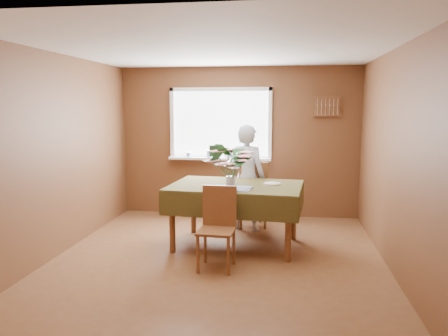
# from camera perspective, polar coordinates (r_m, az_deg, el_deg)

# --- Properties ---
(floor) EXTENTS (4.50, 4.50, 0.00)m
(floor) POSITION_cam_1_polar(r_m,az_deg,el_deg) (5.43, -0.84, -11.86)
(floor) COLOR brown
(floor) RESTS_ON ground
(ceiling) EXTENTS (4.50, 4.50, 0.00)m
(ceiling) POSITION_cam_1_polar(r_m,az_deg,el_deg) (5.15, -0.90, 15.30)
(ceiling) COLOR white
(ceiling) RESTS_ON wall_back
(wall_back) EXTENTS (4.00, 0.00, 4.00)m
(wall_back) POSITION_cam_1_polar(r_m,az_deg,el_deg) (7.36, 1.88, 3.40)
(wall_back) COLOR brown
(wall_back) RESTS_ON floor
(wall_front) EXTENTS (4.00, 0.00, 4.00)m
(wall_front) POSITION_cam_1_polar(r_m,az_deg,el_deg) (2.97, -7.69, -3.75)
(wall_front) COLOR brown
(wall_front) RESTS_ON floor
(wall_left) EXTENTS (0.00, 4.50, 4.50)m
(wall_left) POSITION_cam_1_polar(r_m,az_deg,el_deg) (5.80, -20.79, 1.59)
(wall_left) COLOR brown
(wall_left) RESTS_ON floor
(wall_right) EXTENTS (0.00, 4.50, 4.50)m
(wall_right) POSITION_cam_1_polar(r_m,az_deg,el_deg) (5.22, 21.37, 0.89)
(wall_right) COLOR brown
(wall_right) RESTS_ON floor
(window_assembly) EXTENTS (1.72, 0.20, 1.22)m
(window_assembly) POSITION_cam_1_polar(r_m,az_deg,el_deg) (7.34, -0.45, 4.26)
(window_assembly) COLOR white
(window_assembly) RESTS_ON wall_back
(spoon_rack) EXTENTS (0.44, 0.05, 0.33)m
(spoon_rack) POSITION_cam_1_polar(r_m,az_deg,el_deg) (7.29, 13.38, 7.86)
(spoon_rack) COLOR brown
(spoon_rack) RESTS_ON wall_back
(dining_table) EXTENTS (1.81, 1.31, 0.84)m
(dining_table) POSITION_cam_1_polar(r_m,az_deg,el_deg) (5.76, 1.57, -3.20)
(dining_table) COLOR brown
(dining_table) RESTS_ON floor
(chair_far) EXTENTS (0.54, 0.54, 1.03)m
(chair_far) POSITION_cam_1_polar(r_m,az_deg,el_deg) (6.66, 3.69, -3.16)
(chair_far) COLOR brown
(chair_far) RESTS_ON floor
(chair_near) EXTENTS (0.42, 0.42, 0.94)m
(chair_near) POSITION_cam_1_polar(r_m,az_deg,el_deg) (5.06, -0.82, -7.26)
(chair_near) COLOR brown
(chair_near) RESTS_ON floor
(seated_woman) EXTENTS (0.67, 0.54, 1.59)m
(seated_woman) POSITION_cam_1_polar(r_m,az_deg,el_deg) (6.51, 2.96, -1.28)
(seated_woman) COLOR white
(seated_woman) RESTS_ON floor
(flower_bouquet) EXTENTS (0.60, 0.60, 0.51)m
(flower_bouquet) POSITION_cam_1_polar(r_m,az_deg,el_deg) (5.46, 0.89, 0.83)
(flower_bouquet) COLOR white
(flower_bouquet) RESTS_ON dining_table
(side_plate) EXTENTS (0.26, 0.26, 0.01)m
(side_plate) POSITION_cam_1_polar(r_m,az_deg,el_deg) (5.82, 6.32, -2.02)
(side_plate) COLOR white
(side_plate) RESTS_ON dining_table
(table_knife) EXTENTS (0.11, 0.21, 0.00)m
(table_knife) POSITION_cam_1_polar(r_m,az_deg,el_deg) (5.42, 3.23, -2.71)
(table_knife) COLOR silver
(table_knife) RESTS_ON dining_table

